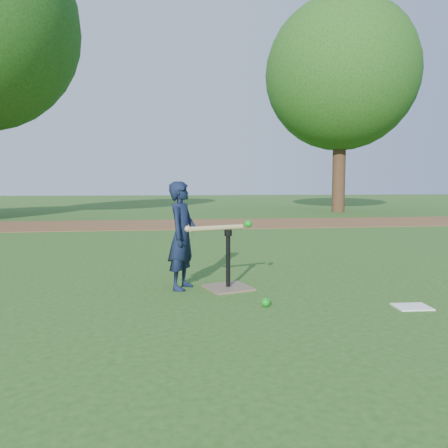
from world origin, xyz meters
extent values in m
plane|color=#285116|center=(0.00, 0.00, 0.00)|extent=(80.00, 80.00, 0.00)
cube|color=brown|center=(0.00, 7.50, 0.01)|extent=(24.00, 3.00, 0.01)
imported|color=black|center=(-0.20, 0.10, 0.56)|extent=(0.41, 0.48, 1.11)
sphere|color=#0D9818|center=(0.50, -0.69, 0.04)|extent=(0.08, 0.08, 0.08)
cube|color=white|center=(1.77, -0.90, 0.01)|extent=(0.31, 0.25, 0.01)
cube|color=#755E4A|center=(0.27, 0.03, 0.01)|extent=(0.54, 0.54, 0.02)
cylinder|color=black|center=(0.27, 0.03, 0.30)|extent=(0.05, 0.05, 0.55)
cylinder|color=black|center=(0.27, 0.03, 0.58)|extent=(0.08, 0.08, 0.06)
cylinder|color=tan|center=(0.15, 0.01, 0.64)|extent=(0.58, 0.26, 0.05)
sphere|color=tan|center=(-0.15, -0.03, 0.64)|extent=(0.06, 0.06, 0.06)
sphere|color=#0D9818|center=(0.46, -0.05, 0.68)|extent=(0.08, 0.08, 0.08)
cylinder|color=#382316|center=(6.50, 12.00, 1.71)|extent=(0.50, 0.50, 3.42)
sphere|color=#285B19|center=(6.50, 12.00, 5.30)|extent=(5.80, 5.80, 5.80)
camera|label=1|loc=(-0.41, -4.39, 1.08)|focal=35.00mm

